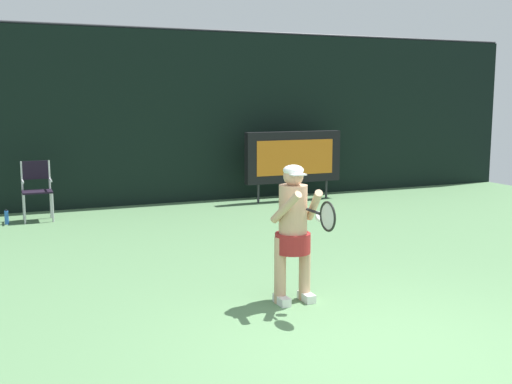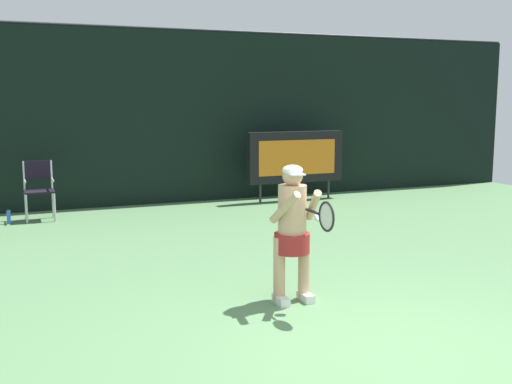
% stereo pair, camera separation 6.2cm
% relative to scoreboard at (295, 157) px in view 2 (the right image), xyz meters
% --- Properties ---
extents(ground, '(18.00, 22.00, 0.03)m').
position_rel_scoreboard_xyz_m(ground, '(-2.86, -7.93, -0.96)').
color(ground, '#557E51').
extents(backdrop_screen, '(18.00, 0.12, 3.66)m').
position_rel_scoreboard_xyz_m(backdrop_screen, '(-2.86, 0.75, 0.86)').
color(backdrop_screen, black).
rests_on(backdrop_screen, ground).
extents(scoreboard, '(2.20, 0.21, 1.50)m').
position_rel_scoreboard_xyz_m(scoreboard, '(0.00, 0.00, 0.00)').
color(scoreboard, black).
rests_on(scoreboard, ground).
extents(umpire_chair, '(0.52, 0.44, 1.08)m').
position_rel_scoreboard_xyz_m(umpire_chair, '(-5.30, -0.22, -0.33)').
color(umpire_chair, '#B7B7BC').
rests_on(umpire_chair, ground).
extents(water_bottle, '(0.07, 0.07, 0.27)m').
position_rel_scoreboard_xyz_m(water_bottle, '(-5.84, -0.40, -0.82)').
color(water_bottle, blue).
rests_on(water_bottle, ground).
extents(tennis_player, '(0.52, 0.59, 1.52)m').
position_rel_scoreboard_xyz_m(tennis_player, '(-3.03, -6.19, -0.11)').
color(tennis_player, white).
rests_on(tennis_player, ground).
extents(tennis_racket, '(0.03, 0.60, 0.31)m').
position_rel_scoreboard_xyz_m(tennis_racket, '(-2.92, -6.72, 0.10)').
color(tennis_racket, black).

